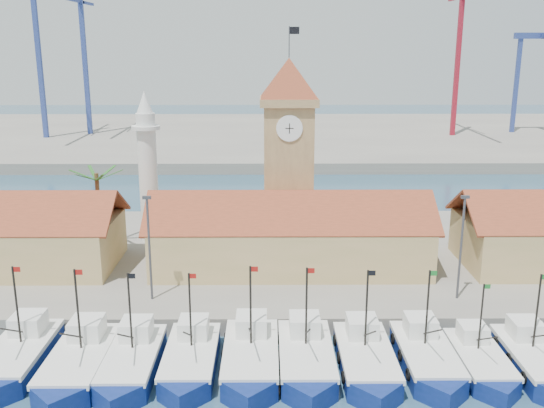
{
  "coord_description": "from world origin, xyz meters",
  "views": [
    {
      "loc": [
        -2.14,
        -35.81,
        22.42
      ],
      "look_at": [
        -1.75,
        18.0,
        8.25
      ],
      "focal_mm": 40.0,
      "sensor_mm": 36.0,
      "label": 1
    }
  ],
  "objects_px": {
    "boat_0": "(17,359)",
    "clock_tower": "(288,150)",
    "minaret": "(148,167)",
    "boat_5": "(306,361)"
  },
  "relations": [
    {
      "from": "boat_0",
      "to": "clock_tower",
      "type": "relative_size",
      "value": 0.46
    },
    {
      "from": "minaret",
      "to": "boat_5",
      "type": "bearing_deg",
      "value": -58.42
    },
    {
      "from": "clock_tower",
      "to": "minaret",
      "type": "distance_m",
      "value": 15.3
    },
    {
      "from": "boat_5",
      "to": "clock_tower",
      "type": "relative_size",
      "value": 0.46
    },
    {
      "from": "minaret",
      "to": "clock_tower",
      "type": "bearing_deg",
      "value": -7.61
    },
    {
      "from": "boat_0",
      "to": "clock_tower",
      "type": "height_order",
      "value": "clock_tower"
    },
    {
      "from": "clock_tower",
      "to": "minaret",
      "type": "bearing_deg",
      "value": 172.39
    },
    {
      "from": "boat_0",
      "to": "boat_5",
      "type": "bearing_deg",
      "value": -1.13
    },
    {
      "from": "boat_0",
      "to": "clock_tower",
      "type": "xyz_separation_m",
      "value": [
        19.99,
        22.93,
        11.15
      ]
    },
    {
      "from": "boat_5",
      "to": "minaret",
      "type": "relative_size",
      "value": 0.64
    }
  ]
}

